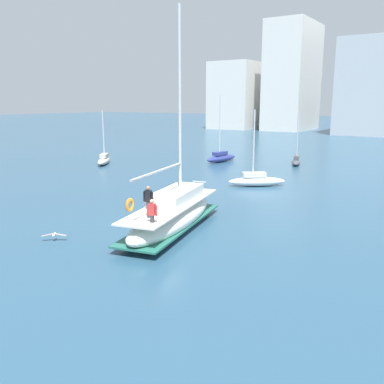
{
  "coord_description": "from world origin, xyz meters",
  "views": [
    {
      "loc": [
        13.13,
        -16.57,
        7.03
      ],
      "look_at": [
        -0.0,
        3.42,
        1.8
      ],
      "focal_mm": 38.73,
      "sensor_mm": 36.0,
      "label": 1
    }
  ],
  "objects_px": {
    "moored_cutter_right": "(104,160)",
    "seagull": "(54,235)",
    "moored_sloop_near": "(221,157)",
    "moored_catamaran": "(256,180)",
    "main_sailboat": "(173,214)",
    "moored_sloop_far": "(296,161)"
  },
  "relations": [
    {
      "from": "moored_sloop_near",
      "to": "moored_catamaran",
      "type": "relative_size",
      "value": 1.21
    },
    {
      "from": "moored_sloop_far",
      "to": "moored_catamaran",
      "type": "relative_size",
      "value": 0.92
    },
    {
      "from": "moored_sloop_near",
      "to": "moored_sloop_far",
      "type": "relative_size",
      "value": 1.32
    },
    {
      "from": "moored_sloop_near",
      "to": "moored_catamaran",
      "type": "xyz_separation_m",
      "value": [
        9.65,
        -11.04,
        -0.04
      ]
    },
    {
      "from": "moored_catamaran",
      "to": "moored_cutter_right",
      "type": "xyz_separation_m",
      "value": [
        -20.06,
        2.09,
        -0.01
      ]
    },
    {
      "from": "main_sailboat",
      "to": "seagull",
      "type": "height_order",
      "value": "main_sailboat"
    },
    {
      "from": "main_sailboat",
      "to": "moored_cutter_right",
      "type": "distance_m",
      "value": 26.56
    },
    {
      "from": "moored_sloop_near",
      "to": "moored_catamaran",
      "type": "bearing_deg",
      "value": -48.85
    },
    {
      "from": "moored_cutter_right",
      "to": "moored_sloop_far",
      "type": "bearing_deg",
      "value": 32.02
    },
    {
      "from": "seagull",
      "to": "moored_cutter_right",
      "type": "bearing_deg",
      "value": 129.71
    },
    {
      "from": "moored_catamaran",
      "to": "main_sailboat",
      "type": "bearing_deg",
      "value": -84.93
    },
    {
      "from": "main_sailboat",
      "to": "seagull",
      "type": "relative_size",
      "value": 11.17
    },
    {
      "from": "moored_sloop_near",
      "to": "seagull",
      "type": "xyz_separation_m",
      "value": [
        6.91,
        -29.81,
        -0.24
      ]
    },
    {
      "from": "main_sailboat",
      "to": "moored_cutter_right",
      "type": "height_order",
      "value": "main_sailboat"
    },
    {
      "from": "moored_sloop_far",
      "to": "seagull",
      "type": "xyz_separation_m",
      "value": [
        -1.35,
        -32.53,
        -0.13
      ]
    },
    {
      "from": "moored_sloop_near",
      "to": "seagull",
      "type": "distance_m",
      "value": 30.6
    },
    {
      "from": "main_sailboat",
      "to": "moored_sloop_far",
      "type": "bearing_deg",
      "value": 95.41
    },
    {
      "from": "main_sailboat",
      "to": "moored_cutter_right",
      "type": "xyz_separation_m",
      "value": [
        -21.28,
        15.88,
        -0.4
      ]
    },
    {
      "from": "moored_catamaran",
      "to": "seagull",
      "type": "bearing_deg",
      "value": -98.3
    },
    {
      "from": "seagull",
      "to": "moored_sloop_near",
      "type": "bearing_deg",
      "value": 103.05
    },
    {
      "from": "moored_cutter_right",
      "to": "seagull",
      "type": "distance_m",
      "value": 27.11
    },
    {
      "from": "moored_catamaran",
      "to": "moored_cutter_right",
      "type": "bearing_deg",
      "value": 174.05
    }
  ]
}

